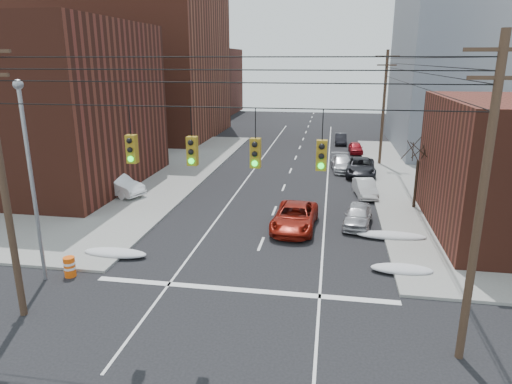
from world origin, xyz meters
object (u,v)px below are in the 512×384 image
(parked_car_b, at_px, (365,188))
(lot_car_b, at_px, (127,159))
(lot_car_d, at_px, (102,157))
(parked_car_c, at_px, (361,167))
(parked_car_d, at_px, (342,163))
(parked_car_f, at_px, (341,139))
(lot_car_c, at_px, (75,181))
(red_pickup, at_px, (295,217))
(construction_barrel, at_px, (70,267))
(parked_car_e, at_px, (356,148))
(parked_car_a, at_px, (358,215))
(lot_car_a, at_px, (116,185))

(parked_car_b, distance_m, lot_car_b, 22.83)
(lot_car_d, bearing_deg, parked_car_c, -69.92)
(parked_car_d, height_order, lot_car_b, lot_car_b)
(parked_car_f, height_order, lot_car_c, lot_car_c)
(red_pickup, height_order, parked_car_c, parked_car_c)
(parked_car_f, bearing_deg, construction_barrel, -109.84)
(parked_car_e, bearing_deg, parked_car_a, -94.57)
(parked_car_e, distance_m, parked_car_f, 5.74)
(construction_barrel, bearing_deg, parked_car_f, 70.98)
(lot_car_a, relative_size, construction_barrel, 4.80)
(red_pickup, xyz_separation_m, parked_car_e, (4.73, 24.80, -0.14))
(lot_car_d, bearing_deg, lot_car_c, -143.77)
(lot_car_a, distance_m, lot_car_d, 11.85)
(red_pickup, height_order, lot_car_d, red_pickup)
(parked_car_d, xyz_separation_m, parked_car_f, (0.00, 14.22, -0.04))
(parked_car_d, distance_m, lot_car_c, 23.52)
(parked_car_b, bearing_deg, lot_car_c, 179.40)
(parked_car_b, distance_m, lot_car_c, 22.63)
(construction_barrel, bearing_deg, parked_car_d, 61.36)
(parked_car_c, height_order, parked_car_d, parked_car_c)
(red_pickup, height_order, parked_car_a, red_pickup)
(red_pickup, height_order, lot_car_c, lot_car_c)
(lot_car_b, xyz_separation_m, lot_car_d, (-3.09, 0.88, -0.11))
(red_pickup, relative_size, lot_car_c, 1.06)
(parked_car_d, relative_size, lot_car_b, 0.84)
(red_pickup, bearing_deg, parked_car_b, 62.01)
(red_pickup, xyz_separation_m, parked_car_a, (3.87, 1.14, -0.07))
(parked_car_c, distance_m, lot_car_c, 24.32)
(lot_car_b, bearing_deg, red_pickup, -114.86)
(parked_car_e, distance_m, lot_car_b, 24.68)
(parked_car_e, bearing_deg, lot_car_d, -160.47)
(parked_car_a, distance_m, parked_car_b, 6.78)
(lot_car_a, bearing_deg, construction_barrel, -140.79)
(lot_car_a, bearing_deg, parked_car_e, -20.19)
(parked_car_c, relative_size, lot_car_a, 1.17)
(lot_car_d, bearing_deg, lot_car_a, -126.86)
(lot_car_c, bearing_deg, parked_car_e, -30.91)
(red_pickup, xyz_separation_m, construction_barrel, (-10.17, -8.27, -0.25))
(parked_car_c, relative_size, lot_car_c, 1.08)
(parked_car_f, bearing_deg, parked_car_a, -89.35)
(red_pickup, bearing_deg, parked_car_a, 19.45)
(red_pickup, bearing_deg, lot_car_c, 166.52)
(lot_car_c, distance_m, lot_car_d, 9.74)
(parked_car_a, xyz_separation_m, lot_car_a, (-17.87, 3.52, 0.24))
(parked_car_d, bearing_deg, parked_car_f, 84.12)
(parked_car_a, distance_m, parked_car_c, 13.41)
(parked_car_c, height_order, lot_car_a, lot_car_a)
(parked_car_c, relative_size, parked_car_d, 1.16)
(parked_car_e, xyz_separation_m, lot_car_a, (-18.73, -20.14, 0.31))
(parked_car_b, height_order, lot_car_a, lot_car_a)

